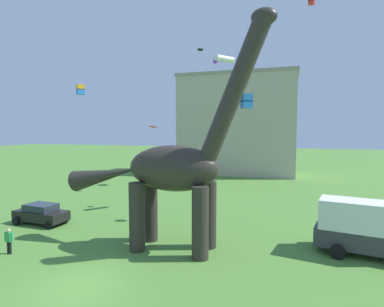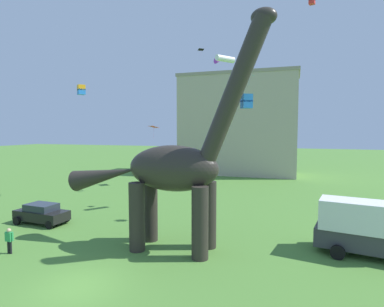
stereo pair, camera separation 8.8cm
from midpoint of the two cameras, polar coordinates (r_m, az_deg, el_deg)
name	(u,v)px [view 1 (the left image)]	position (r m, az deg, el deg)	size (l,w,h in m)	color
ground_plane	(78,287)	(16.62, -20.15, -21.88)	(240.00, 240.00, 0.00)	#4C7F33
dinosaur_sculpture	(172,168)	(18.87, -3.79, -2.70)	(13.14, 2.78, 13.74)	#2D2823
parked_sedan_left	(41,213)	(27.36, -25.89, -9.79)	(4.30, 2.04, 1.55)	black
parked_box_truck	(366,228)	(21.01, 28.99, -11.75)	(5.89, 3.08, 3.20)	#38383D
person_near_flyer	(9,239)	(21.82, -30.50, -13.22)	(0.57, 0.25, 1.51)	black
kite_near_low	(80,90)	(36.75, -19.72, 10.89)	(1.03, 1.03, 1.05)	orange
kite_mid_center	(200,50)	(38.29, 1.45, 18.39)	(0.82, 0.80, 0.84)	black
kite_mid_right	(248,75)	(34.66, 10.16, 13.91)	(1.08, 1.15, 1.16)	#19B2B7
kite_far_right	(223,59)	(29.70, 5.59, 16.71)	(2.03, 1.95, 0.57)	white
kite_mid_left	(247,101)	(18.50, 9.80, 9.37)	(0.77, 0.77, 0.81)	#287AE5
kite_high_right	(312,1)	(28.33, 20.86, 24.60)	(0.52, 0.52, 0.60)	black
kite_apex	(153,127)	(41.40, -7.22, 4.83)	(1.67, 1.58, 1.67)	red
background_building_block	(237,124)	(52.97, 8.23, 5.28)	(19.17, 8.52, 16.43)	#B7A893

